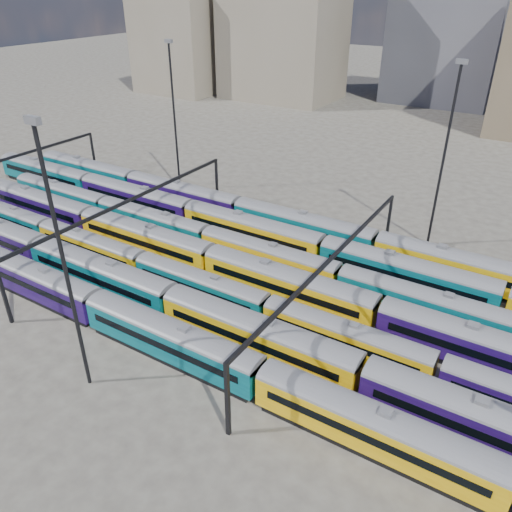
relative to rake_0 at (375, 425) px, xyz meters
The scene contains 13 objects.
ground 25.90m from the rake_0, 144.38° to the left, with size 500.00×500.00×0.00m, color #3F3B35.
rake_0 is the anchor object (origin of this frame).
rake_1 5.82m from the rake_0, 120.79° to the left, with size 134.73×3.28×5.54m.
rake_2 27.30m from the rake_0, 158.51° to the left, with size 92.84×2.72×4.57m.
rake_3 22.12m from the rake_0, 137.31° to the left, with size 111.73×3.27×5.52m.
rake_4 23.21m from the rake_0, 120.47° to the left, with size 120.53×2.94×4.95m.
rake_5 29.88m from the rake_0, 123.21° to the left, with size 134.18×3.27×5.52m.
rake_6 31.89m from the rake_0, 109.81° to the left, with size 133.88×3.26×5.51m.
gantry_1 43.79m from the rake_0, 159.88° to the left, with size 0.35×40.35×8.03m.
gantry_2 19.00m from the rake_0, 126.10° to the left, with size 0.35×40.35×8.03m.
mast_1 63.95m from the rake_0, 144.01° to the left, with size 1.40×0.50×25.60m.
mast_2 29.11m from the rake_0, 164.90° to the right, with size 1.40×0.50×25.60m.
mast_3 41.01m from the rake_0, 98.66° to the left, with size 1.40×0.50×25.60m.
Camera 1 is at (27.81, -44.16, 34.36)m, focal length 35.00 mm.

